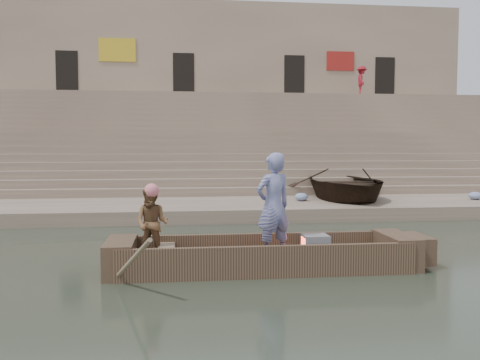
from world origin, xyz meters
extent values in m
plane|color=#273124|center=(0.00, 0.00, 0.00)|extent=(120.00, 120.00, 0.00)
cube|color=gray|center=(0.00, 8.00, 0.20)|extent=(32.00, 4.00, 0.40)
cube|color=gray|center=(0.00, 15.50, 1.40)|extent=(32.00, 3.00, 2.80)
cube|color=gray|center=(0.00, 22.50, 2.60)|extent=(32.00, 3.00, 5.20)
cube|color=gray|center=(0.00, 10.25, 0.35)|extent=(32.00, 0.50, 0.70)
cube|color=gray|center=(0.00, 10.75, 0.50)|extent=(32.00, 0.50, 1.00)
cube|color=gray|center=(0.00, 11.25, 0.65)|extent=(32.00, 0.50, 1.30)
cube|color=gray|center=(0.00, 11.75, 0.80)|extent=(32.00, 0.50, 1.60)
cube|color=gray|center=(0.00, 12.25, 0.95)|extent=(32.00, 0.50, 1.90)
cube|color=gray|center=(0.00, 12.75, 1.10)|extent=(32.00, 0.50, 2.20)
cube|color=gray|center=(0.00, 13.25, 1.25)|extent=(32.00, 0.50, 2.50)
cube|color=gray|center=(0.00, 13.75, 1.40)|extent=(32.00, 0.50, 2.80)
cube|color=gray|center=(0.00, 17.25, 1.55)|extent=(32.00, 0.50, 3.10)
cube|color=gray|center=(0.00, 17.75, 1.70)|extent=(32.00, 0.50, 3.40)
cube|color=gray|center=(0.00, 18.25, 1.85)|extent=(32.00, 0.50, 3.70)
cube|color=gray|center=(0.00, 18.75, 2.00)|extent=(32.00, 0.50, 4.00)
cube|color=gray|center=(0.00, 19.25, 2.15)|extent=(32.00, 0.50, 4.30)
cube|color=gray|center=(0.00, 19.75, 2.30)|extent=(32.00, 0.50, 4.60)
cube|color=gray|center=(0.00, 20.25, 2.45)|extent=(32.00, 0.50, 4.90)
cube|color=gray|center=(0.00, 20.75, 2.60)|extent=(32.00, 0.50, 5.20)
cube|color=tan|center=(0.00, 26.50, 5.60)|extent=(32.00, 5.00, 11.20)
cube|color=black|center=(-9.00, 24.05, 6.60)|extent=(1.30, 0.18, 2.60)
cube|color=black|center=(-2.00, 24.05, 6.60)|extent=(1.30, 0.18, 2.60)
cube|color=black|center=(5.00, 24.05, 6.60)|extent=(1.30, 0.18, 2.60)
cube|color=black|center=(11.00, 24.05, 6.60)|extent=(1.30, 0.18, 2.60)
cube|color=gold|center=(-6.00, 23.98, 8.00)|extent=(2.20, 0.10, 1.40)
cube|color=maroon|center=(8.00, 23.98, 7.60)|extent=(1.80, 0.10, 1.20)
cube|color=brown|center=(-0.87, 0.66, 0.11)|extent=(5.00, 1.30, 0.22)
cube|color=brown|center=(-0.87, 0.04, 0.28)|extent=(5.20, 0.12, 0.56)
cube|color=brown|center=(-0.87, 1.28, 0.28)|extent=(5.20, 0.12, 0.56)
cube|color=brown|center=(-3.42, 0.66, 0.30)|extent=(0.50, 1.30, 0.60)
cube|color=brown|center=(1.68, 0.66, 0.30)|extent=(0.50, 1.30, 0.60)
cube|color=brown|center=(2.08, 0.66, 0.32)|extent=(0.35, 0.90, 0.50)
cube|color=#937A5B|center=(-2.62, 0.66, 0.40)|extent=(0.30, 1.20, 0.08)
cylinder|color=#937A5B|center=(-3.27, -0.24, 0.30)|extent=(1.03, 2.10, 1.36)
sphere|color=#ED7581|center=(-2.87, 0.78, 1.46)|extent=(0.26, 0.26, 0.26)
imported|color=navy|center=(-0.70, 0.57, 1.18)|extent=(0.83, 0.70, 1.92)
imported|color=#226730|center=(-2.87, 0.78, 0.87)|extent=(0.75, 0.66, 1.30)
cube|color=slate|center=(0.11, 0.66, 0.42)|extent=(0.46, 0.42, 0.40)
cube|color=#E5593F|center=(-0.10, 0.66, 0.42)|extent=(0.04, 0.34, 0.32)
imported|color=#2D2116|center=(3.31, 8.64, 0.93)|extent=(3.94, 5.33, 1.06)
imported|color=maroon|center=(8.59, 21.66, 6.08)|extent=(0.91, 1.27, 1.76)
ellipsoid|color=#3F5999|center=(7.66, 7.89, 0.53)|extent=(0.44, 0.44, 0.26)
ellipsoid|color=#3F5999|center=(1.68, 8.22, 0.53)|extent=(0.44, 0.44, 0.26)
ellipsoid|color=#3F5999|center=(3.39, 8.03, 0.53)|extent=(0.44, 0.44, 0.26)
camera|label=1|loc=(-2.40, -8.53, 2.29)|focal=38.66mm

